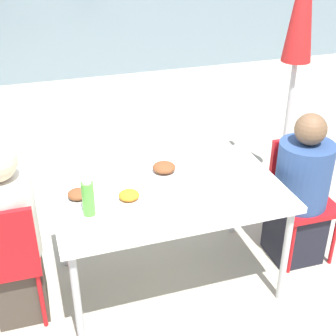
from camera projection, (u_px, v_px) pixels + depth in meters
The scene contains 13 objects.
ground_plane at pixel (168, 280), 3.27m from camera, with size 24.00×24.00×0.00m, color #B2A893.
dining_table at pixel (168, 197), 2.93m from camera, with size 1.43×0.89×0.75m.
chair_left at pixel (4, 256), 2.70m from camera, with size 0.41×0.41×0.88m.
person_left at pixel (11, 239), 2.75m from camera, with size 0.34×0.34×1.20m.
chair_right at pixel (300, 189), 3.34m from camera, with size 0.41×0.41×0.88m.
person_right at pixel (300, 195), 3.26m from camera, with size 0.37×0.37×1.13m.
closed_umbrella at pixel (301, 20), 3.68m from camera, with size 0.36×0.36×2.21m.
plate_0 at pixel (164, 169), 3.07m from camera, with size 0.27×0.27×0.07m.
plate_1 at pixel (129, 197), 2.78m from camera, with size 0.23×0.23×0.06m.
plate_2 at pixel (79, 196), 2.79m from camera, with size 0.23×0.23×0.07m.
bottle at pixel (88, 198), 2.62m from camera, with size 0.07×0.07×0.22m.
drinking_cup at pixel (125, 180), 2.92m from camera, with size 0.06×0.06×0.08m.
salad_bowl at pixel (202, 174), 3.03m from camera, with size 0.16×0.16×0.05m.
Camera 1 is at (-0.76, -2.36, 2.27)m, focal length 50.00 mm.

